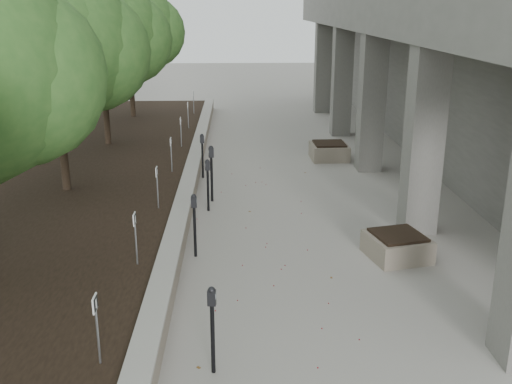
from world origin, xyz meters
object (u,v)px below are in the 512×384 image
object	(u,v)px
crabapple_tree_5	(129,48)
parking_meter_1	(213,330)
parking_meter_2	(195,226)
parking_meter_4	(208,185)
parking_meter_5	(202,156)
planter_front	(397,246)
crabapple_tree_3	(56,79)
crabapple_tree_4	(102,59)
parking_meter_3	(212,174)
planter_back	(329,151)

from	to	relation	value
crabapple_tree_5	parking_meter_1	world-z (taller)	crabapple_tree_5
parking_meter_2	parking_meter_4	world-z (taller)	parking_meter_2
parking_meter_2	parking_meter_5	bearing A→B (deg)	90.67
crabapple_tree_5	planter_front	xyz separation A→B (m)	(7.37, -13.49, -2.87)
crabapple_tree_3	parking_meter_4	xyz separation A→B (m)	(3.53, -0.60, -2.47)
crabapple_tree_3	crabapple_tree_5	size ratio (longest dim) A/B	1.00
crabapple_tree_4	crabapple_tree_5	xyz separation A→B (m)	(0.00, 5.00, 0.00)
crabapple_tree_4	parking_meter_1	bearing A→B (deg)	-72.32
crabapple_tree_4	parking_meter_2	size ratio (longest dim) A/B	4.17
crabapple_tree_5	parking_meter_3	world-z (taller)	crabapple_tree_5
crabapple_tree_3	crabapple_tree_5	world-z (taller)	same
parking_meter_3	parking_meter_1	bearing A→B (deg)	-100.30
parking_meter_2	parking_meter_5	xyz separation A→B (m)	(-0.14, 5.55, -0.00)
parking_meter_2	planter_back	xyz separation A→B (m)	(3.83, 7.58, -0.38)
parking_meter_2	parking_meter_3	world-z (taller)	parking_meter_3
parking_meter_3	planter_front	world-z (taller)	parking_meter_3
crabapple_tree_4	planter_back	bearing A→B (deg)	-5.72
parking_meter_5	planter_back	xyz separation A→B (m)	(3.97, 2.03, -0.38)
parking_meter_1	crabapple_tree_5	bearing A→B (deg)	110.75
parking_meter_4	parking_meter_5	world-z (taller)	parking_meter_5
crabapple_tree_3	planter_back	size ratio (longest dim) A/B	4.68
parking_meter_1	parking_meter_4	world-z (taller)	parking_meter_4
parking_meter_3	parking_meter_5	bearing A→B (deg)	86.66
planter_back	parking_meter_2	bearing A→B (deg)	-116.80
crabapple_tree_5	parking_meter_4	bearing A→B (deg)	-71.59
parking_meter_3	crabapple_tree_4	bearing A→B (deg)	113.89
parking_meter_1	planter_back	bearing A→B (deg)	81.77
crabapple_tree_3	parking_meter_3	xyz separation A→B (m)	(3.59, 0.13, -2.40)
parking_meter_3	parking_meter_4	world-z (taller)	parking_meter_3
parking_meter_1	planter_back	world-z (taller)	parking_meter_1
crabapple_tree_5	parking_meter_5	xyz separation A→B (m)	(3.25, -7.75, -2.47)
parking_meter_3	parking_meter_5	distance (m)	2.14
parking_meter_4	planter_front	size ratio (longest dim) A/B	1.19
parking_meter_1	parking_meter_4	xyz separation A→B (m)	(-0.35, 6.57, 0.00)
parking_meter_3	planter_back	world-z (taller)	parking_meter_3
crabapple_tree_4	parking_meter_4	xyz separation A→B (m)	(3.53, -5.60, -2.47)
parking_meter_1	planter_front	world-z (taller)	parking_meter_1
crabapple_tree_4	planter_back	xyz separation A→B (m)	(7.22, -0.72, -2.85)
crabapple_tree_3	parking_meter_4	bearing A→B (deg)	-9.72
parking_meter_2	parking_meter_4	xyz separation A→B (m)	(0.14, 2.69, -0.01)
crabapple_tree_4	parking_meter_2	xyz separation A→B (m)	(3.39, -8.30, -2.47)
crabapple_tree_3	parking_meter_4	distance (m)	4.35
planter_back	planter_front	bearing A→B (deg)	-88.88
parking_meter_2	parking_meter_4	distance (m)	2.70
parking_meter_3	parking_meter_5	world-z (taller)	parking_meter_3
crabapple_tree_3	parking_meter_1	bearing A→B (deg)	-61.59
crabapple_tree_5	parking_meter_1	xyz separation A→B (m)	(3.88, -17.17, -2.48)
crabapple_tree_4	parking_meter_3	xyz separation A→B (m)	(3.59, -4.87, -2.40)
parking_meter_1	parking_meter_3	bearing A→B (deg)	100.27
crabapple_tree_5	parking_meter_3	size ratio (longest dim) A/B	3.76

